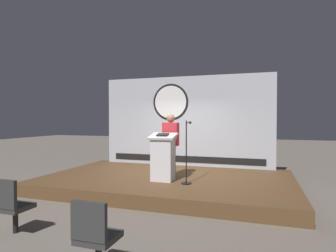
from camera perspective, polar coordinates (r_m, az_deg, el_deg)
The scene contains 8 objects.
ground_plane at distance 7.68m, azimuth -0.09°, elevation -12.27°, with size 40.00×40.00×0.00m, color #6B6056.
stage_platform at distance 7.65m, azimuth -0.09°, elevation -11.18°, with size 6.40×4.00×0.30m, color brown.
banner_display at distance 9.24m, azimuth 3.42°, elevation 1.01°, with size 5.58×0.12×2.91m.
podium at distance 6.98m, azimuth -1.03°, elevation -6.36°, with size 0.64×0.50×1.18m.
speaker_person at distance 7.39m, azimuth 0.55°, elevation -3.85°, with size 0.40×0.26×1.65m.
microphone_stand at distance 6.71m, azimuth 3.81°, elevation -7.11°, with size 0.24×0.53×1.48m.
audience_chair_left at distance 5.20m, azimuth -29.10°, elevation -13.47°, with size 0.44×0.45×0.89m.
audience_chair_right at distance 3.60m, azimuth -14.54°, elevation -20.12°, with size 0.44×0.45×0.89m.
Camera 1 is at (2.34, -7.09, 1.81)m, focal length 30.20 mm.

